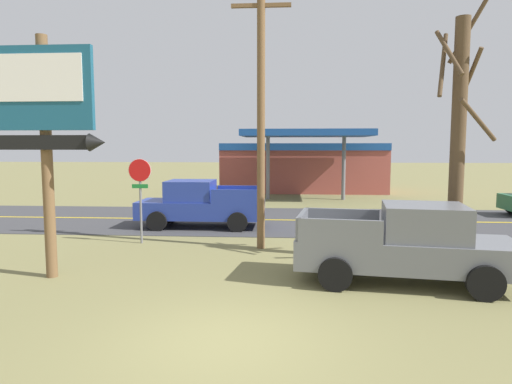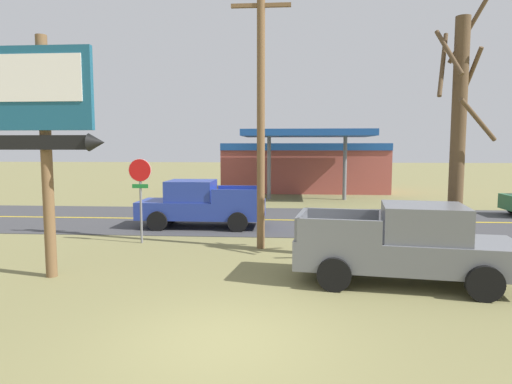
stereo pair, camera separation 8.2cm
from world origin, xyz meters
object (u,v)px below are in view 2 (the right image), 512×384
Objects in this scene: motel_sign at (44,115)px; bare_tree at (458,136)px; utility_pole at (261,99)px; gas_station at (304,165)px; stop_sign at (140,185)px; pickup_blue_on_road at (200,204)px; pickup_grey_parked_on_lawn at (406,245)px.

motel_sign is 10.94m from bare_tree.
gas_station is (2.01, 19.80, -2.93)m from utility_pole.
pickup_blue_on_road is (1.45, 3.25, -1.06)m from stop_sign.
pickup_grey_parked_on_lawn is at bearing -43.65° from utility_pole.
bare_tree is at bearing -12.64° from stop_sign.
bare_tree is (10.72, 2.11, -0.48)m from motel_sign.
pickup_grey_parked_on_lawn is (8.00, -4.08, -1.06)m from stop_sign.
bare_tree is at bearing -33.11° from pickup_blue_on_road.
utility_pole reaches higher than bare_tree.
motel_sign is 6.45m from utility_pole.
gas_station is at bearing 72.17° from stop_sign.
utility_pole is 20.12m from gas_station.
gas_station is at bearing 94.35° from pickup_grey_parked_on_lawn.
motel_sign is at bearing -102.14° from stop_sign.
utility_pole is 6.06m from pickup_blue_on_road.
motel_sign is 24.79m from gas_station.
pickup_blue_on_road is at bearing -106.53° from gas_station.
utility_pole is 6.55m from pickup_grey_parked_on_lawn.
bare_tree reaches higher than pickup_blue_on_road.
utility_pole is at bearing -6.28° from stop_sign.
stop_sign is 0.57× the size of pickup_blue_on_road.
bare_tree is 1.36× the size of pickup_grey_parked_on_lawn.
gas_station reaches higher than pickup_blue_on_road.
motel_sign is at bearing -106.82° from gas_station.
utility_pole is 5.99m from bare_tree.
gas_station is 16.81m from pickup_blue_on_road.
gas_station is (-3.58, 21.53, -1.70)m from bare_tree.
stop_sign is 0.40× the size of bare_tree.
motel_sign is at bearing -168.89° from bare_tree.
stop_sign is at bearing 167.36° from bare_tree.
stop_sign is 0.25× the size of gas_station.
utility_pole reaches higher than gas_station.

